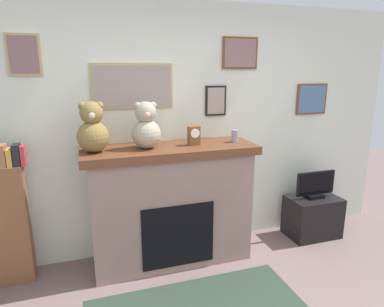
# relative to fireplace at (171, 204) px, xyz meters

# --- Properties ---
(back_wall) EXTENTS (5.20, 0.15, 2.60)m
(back_wall) POSITION_rel_fireplace_xyz_m (0.17, 0.33, 0.69)
(back_wall) COLOR silver
(back_wall) RESTS_ON ground_plane
(fireplace) EXTENTS (1.68, 0.60, 1.21)m
(fireplace) POSITION_rel_fireplace_xyz_m (0.00, 0.00, 0.00)
(fireplace) COLOR gray
(fireplace) RESTS_ON ground_plane
(bookshelf) EXTENTS (0.43, 0.16, 1.32)m
(bookshelf) POSITION_rel_fireplace_xyz_m (-1.51, 0.07, 0.02)
(bookshelf) COLOR brown
(bookshelf) RESTS_ON ground_plane
(tv_stand) EXTENTS (0.59, 0.40, 0.48)m
(tv_stand) POSITION_rel_fireplace_xyz_m (1.72, -0.03, -0.37)
(tv_stand) COLOR black
(tv_stand) RESTS_ON ground_plane
(television) EXTENTS (0.49, 0.14, 0.32)m
(television) POSITION_rel_fireplace_xyz_m (1.72, -0.03, 0.02)
(television) COLOR black
(television) RESTS_ON tv_stand
(candle_jar) EXTENTS (0.07, 0.07, 0.13)m
(candle_jar) POSITION_rel_fireplace_xyz_m (0.68, -0.02, 0.66)
(candle_jar) COLOR gray
(candle_jar) RESTS_ON fireplace
(mantel_clock) EXTENTS (0.11, 0.08, 0.19)m
(mantel_clock) POSITION_rel_fireplace_xyz_m (0.24, -0.02, 0.69)
(mantel_clock) COLOR brown
(mantel_clock) RESTS_ON fireplace
(teddy_bear_grey) EXTENTS (0.28, 0.28, 0.46)m
(teddy_bear_grey) POSITION_rel_fireplace_xyz_m (-0.71, -0.02, 0.80)
(teddy_bear_grey) COLOR olive
(teddy_bear_grey) RESTS_ON fireplace
(teddy_bear_brown) EXTENTS (0.27, 0.27, 0.44)m
(teddy_bear_brown) POSITION_rel_fireplace_xyz_m (-0.23, -0.02, 0.80)
(teddy_bear_brown) COLOR #A29B81
(teddy_bear_brown) RESTS_ON fireplace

